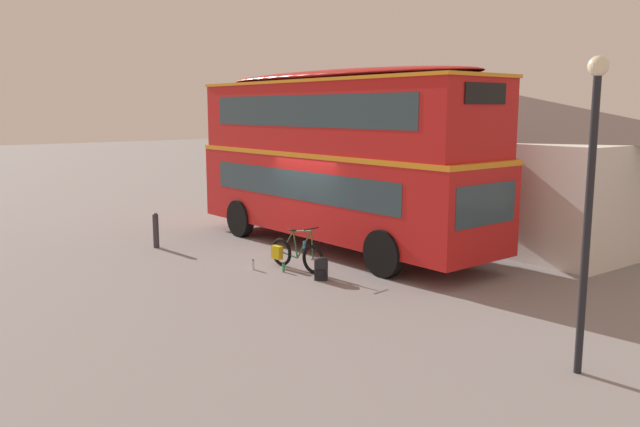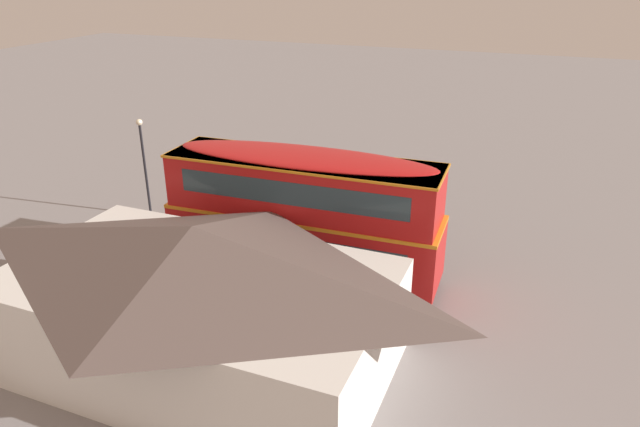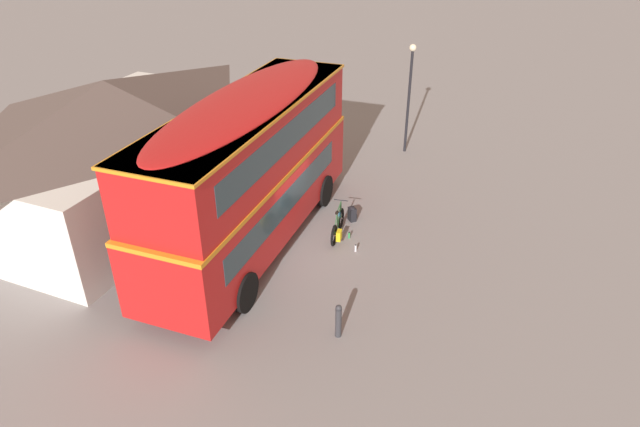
% 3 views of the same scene
% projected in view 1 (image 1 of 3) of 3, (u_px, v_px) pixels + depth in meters
% --- Properties ---
extents(ground_plane, '(120.00, 120.00, 0.00)m').
position_uv_depth(ground_plane, '(315.00, 254.00, 16.91)').
color(ground_plane, gray).
extents(double_decker_bus, '(9.84, 2.81, 4.79)m').
position_uv_depth(double_decker_bus, '(337.00, 152.00, 17.19)').
color(double_decker_bus, black).
rests_on(double_decker_bus, ground).
extents(touring_bicycle, '(1.76, 0.62, 1.06)m').
position_uv_depth(touring_bicycle, '(294.00, 254.00, 15.21)').
color(touring_bicycle, black).
rests_on(touring_bicycle, ground).
extents(backpack_on_ground, '(0.35, 0.35, 0.52)m').
position_uv_depth(backpack_on_ground, '(321.00, 268.00, 14.28)').
color(backpack_on_ground, black).
rests_on(backpack_on_ground, ground).
extents(water_bottle_clear_plastic, '(0.07, 0.07, 0.25)m').
position_uv_depth(water_bottle_clear_plastic, '(253.00, 265.00, 15.22)').
color(water_bottle_clear_plastic, silver).
rests_on(water_bottle_clear_plastic, ground).
extents(water_bottle_green_metal, '(0.07, 0.07, 0.23)m').
position_uv_depth(water_bottle_green_metal, '(284.00, 268.00, 14.98)').
color(water_bottle_green_metal, green).
rests_on(water_bottle_green_metal, ground).
extents(pub_building, '(11.00, 6.73, 4.35)m').
position_uv_depth(pub_building, '(491.00, 159.00, 20.10)').
color(pub_building, silver).
rests_on(pub_building, ground).
extents(street_lamp, '(0.28, 0.28, 4.49)m').
position_uv_depth(street_lamp, '(590.00, 182.00, 8.83)').
color(street_lamp, black).
rests_on(street_lamp, ground).
extents(kerb_bollard, '(0.16, 0.16, 0.97)m').
position_uv_depth(kerb_bollard, '(156.00, 230.00, 17.57)').
color(kerb_bollard, '#333338').
rests_on(kerb_bollard, ground).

